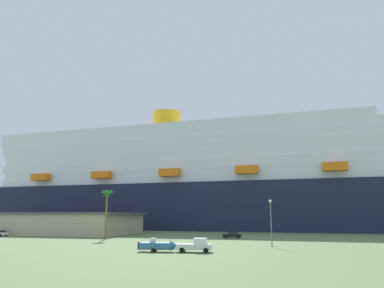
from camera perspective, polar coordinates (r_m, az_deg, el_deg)
The scene contains 10 objects.
ground_plane at distance 109.21m, azimuth 1.91°, elevation -14.19°, with size 600.00×600.00×0.00m, color #567042.
cruise_ship at distance 147.77m, azimuth 9.62°, elevation -6.43°, with size 297.95×50.03×59.96m.
terminal_building at distance 130.85m, azimuth -23.67°, elevation -11.32°, with size 68.16×29.06×6.61m.
pickup_truck at distance 59.71m, azimuth 0.57°, elevation -15.71°, with size 5.80×2.82×2.20m.
small_boat_on_trailer at distance 60.61m, azimuth -5.11°, elevation -15.68°, with size 7.23×2.48×2.15m.
palm_tree at distance 93.91m, azimuth -13.25°, elevation -8.27°, with size 3.11×2.89×12.12m.
street_lamp at distance 71.33m, azimuth 12.32°, elevation -11.05°, with size 0.56×0.56×8.71m.
parked_car_black_coupe at distance 95.31m, azimuth 6.33°, elevation -14.07°, with size 5.02×2.77×1.58m.
parked_car_green_wagon at distance 112.35m, azimuth -15.75°, elevation -13.28°, with size 4.97×2.59×1.58m.
parked_car_white_van at distance 117.97m, azimuth -28.06°, elevation -12.29°, with size 4.89×2.64×1.58m.
Camera 1 is at (22.48, -76.71, 5.80)m, focal length 33.84 mm.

